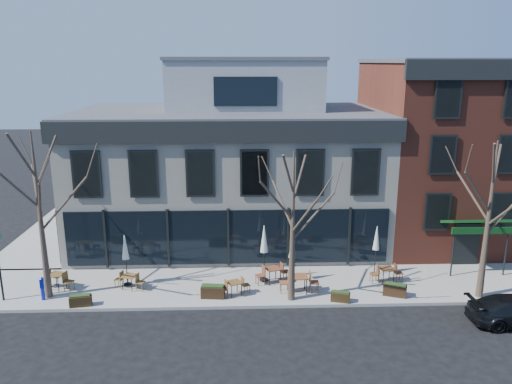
{
  "coord_description": "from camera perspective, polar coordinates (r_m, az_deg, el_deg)",
  "views": [
    {
      "loc": [
        0.56,
        -25.26,
        10.97
      ],
      "look_at": [
        1.56,
        2.0,
        3.85
      ],
      "focal_mm": 35.0,
      "sensor_mm": 36.0,
      "label": 1
    }
  ],
  "objects": [
    {
      "name": "tree_mid",
      "position": [
        22.67,
        4.24,
        -3.87
      ],
      "size": [
        3.5,
        3.55,
        7.04
      ],
      "color": "#382B21",
      "rests_on": "sidewalk_front"
    },
    {
      "name": "tree_right",
      "position": [
        25.21,
        25.06,
        -2.79
      ],
      "size": [
        3.72,
        3.77,
        7.48
      ],
      "color": "#382B21",
      "rests_on": "sidewalk_front"
    },
    {
      "name": "cafe_set_3",
      "position": [
        25.5,
        1.92,
        -9.25
      ],
      "size": [
        1.88,
        1.04,
        0.97
      ],
      "color": "brown",
      "rests_on": "sidewalk_front"
    },
    {
      "name": "cafe_set_2",
      "position": [
        24.24,
        -2.48,
        -10.77
      ],
      "size": [
        1.6,
        1.0,
        0.83
      ],
      "color": "brown",
      "rests_on": "sidewalk_front"
    },
    {
      "name": "red_brick_building",
      "position": [
        33.14,
        20.05,
        4.48
      ],
      "size": [
        8.2,
        11.78,
        11.18
      ],
      "color": "brown",
      "rests_on": "ground"
    },
    {
      "name": "umbrella_2",
      "position": [
        25.11,
        0.93,
        -5.73
      ],
      "size": [
        0.47,
        0.47,
        2.95
      ],
      "color": "black",
      "rests_on": "sidewalk_front"
    },
    {
      "name": "cafe_set_4",
      "position": [
        24.56,
        4.97,
        -10.2
      ],
      "size": [
        1.93,
        0.78,
        1.02
      ],
      "color": "brown",
      "rests_on": "sidewalk_front"
    },
    {
      "name": "planter_1",
      "position": [
        24.13,
        -4.94,
        -11.24
      ],
      "size": [
        1.16,
        0.56,
        0.63
      ],
      "color": "black",
      "rests_on": "sidewalk_front"
    },
    {
      "name": "planter_0",
      "position": [
        24.65,
        -19.41,
        -11.6
      ],
      "size": [
        1.02,
        0.54,
        0.54
      ],
      "color": "#312210",
      "rests_on": "sidewalk_front"
    },
    {
      "name": "planter_2",
      "position": [
        24.04,
        9.63,
        -11.69
      ],
      "size": [
        0.95,
        0.58,
        0.5
      ],
      "color": "#302310",
      "rests_on": "sidewalk_front"
    },
    {
      "name": "cafe_set_5",
      "position": [
        26.42,
        14.69,
        -8.95
      ],
      "size": [
        1.74,
        0.75,
        0.9
      ],
      "color": "brown",
      "rests_on": "sidewalk_front"
    },
    {
      "name": "cafe_set_0",
      "position": [
        26.67,
        -21.79,
        -9.27
      ],
      "size": [
        1.85,
        1.02,
        0.95
      ],
      "color": "brown",
      "rests_on": "sidewalk_front"
    },
    {
      "name": "sidewalk_side",
      "position": [
        35.15,
        -21.68,
        -4.5
      ],
      "size": [
        4.5,
        12.0,
        0.15
      ],
      "primitive_type": "cube",
      "color": "gray",
      "rests_on": "ground"
    },
    {
      "name": "umbrella_4",
      "position": [
        26.6,
        13.59,
        -5.44
      ],
      "size": [
        0.43,
        0.43,
        2.66
      ],
      "color": "black",
      "rests_on": "sidewalk_front"
    },
    {
      "name": "ground",
      "position": [
        27.55,
        -3.12,
        -8.86
      ],
      "size": [
        120.0,
        120.0,
        0.0
      ],
      "primitive_type": "plane",
      "color": "black",
      "rests_on": "ground"
    },
    {
      "name": "umbrella_3",
      "position": [
        25.18,
        4.12,
        -6.55
      ],
      "size": [
        0.39,
        0.39,
        2.46
      ],
      "color": "black",
      "rests_on": "sidewalk_front"
    },
    {
      "name": "call_box",
      "position": [
        25.73,
        -23.24,
        -10.01
      ],
      "size": [
        0.24,
        0.23,
        1.16
      ],
      "color": "#0D1AAE",
      "rests_on": "sidewalk_front"
    },
    {
      "name": "sidewalk_front",
      "position": [
        25.69,
        4.19,
        -10.5
      ],
      "size": [
        33.5,
        4.7,
        0.15
      ],
      "primitive_type": "cube",
      "color": "gray",
      "rests_on": "ground"
    },
    {
      "name": "corner_building",
      "position": [
        30.97,
        -2.95,
        2.98
      ],
      "size": [
        18.39,
        10.39,
        11.1
      ],
      "color": "silver",
      "rests_on": "ground"
    },
    {
      "name": "cafe_set_1",
      "position": [
        25.62,
        -14.24,
        -9.76
      ],
      "size": [
        1.65,
        0.91,
        0.85
      ],
      "color": "brown",
      "rests_on": "sidewalk_front"
    },
    {
      "name": "umbrella_0",
      "position": [
        25.53,
        -14.71,
        -6.42
      ],
      "size": [
        0.42,
        0.42,
        2.63
      ],
      "color": "black",
      "rests_on": "sidewalk_front"
    },
    {
      "name": "planter_3",
      "position": [
        25.11,
        15.59,
        -10.7
      ],
      "size": [
        1.17,
        0.79,
        0.61
      ],
      "color": "black",
      "rests_on": "sidewalk_front"
    },
    {
      "name": "tree_corner",
      "position": [
        24.77,
        -23.44,
        -2.36
      ],
      "size": [
        3.93,
        3.98,
        7.92
      ],
      "color": "#382B21",
      "rests_on": "sidewalk_front"
    }
  ]
}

